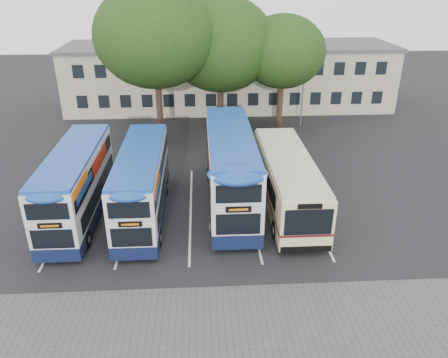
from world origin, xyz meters
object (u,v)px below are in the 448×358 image
object	(u,v)px
bus_dd_mid	(142,181)
lamp_post	(305,69)
tree_mid	(220,44)
bus_dd_right	(230,166)
tree_right	(283,52)
bus_single	(287,178)
tree_left	(155,36)
bus_dd_left	(77,182)

from	to	relation	value
bus_dd_mid	lamp_post	bearing A→B (deg)	51.27
tree_mid	bus_dd_right	distance (m)	14.08
lamp_post	tree_right	world-z (taller)	tree_right
tree_mid	bus_single	size ratio (longest dim) A/B	1.06
lamp_post	bus_dd_mid	bearing A→B (deg)	-128.73
tree_left	tree_right	distance (m)	10.33
tree_mid	bus_dd_left	bearing A→B (deg)	-121.12
tree_left	bus_dd_right	bearing A→B (deg)	-65.19
tree_mid	bus_dd_mid	size ratio (longest dim) A/B	1.18
tree_right	bus_single	xyz separation A→B (m)	(-1.80, -13.12, -5.03)
tree_left	bus_single	distance (m)	15.18
tree_mid	bus_dd_right	xyz separation A→B (m)	(-0.05, -13.20, -4.92)
lamp_post	bus_dd_left	size ratio (longest dim) A/B	0.95
bus_dd_mid	bus_dd_right	bearing A→B (deg)	13.30
lamp_post	bus_single	bearing A→B (deg)	-105.58
bus_dd_right	bus_single	bearing A→B (deg)	-7.05
bus_dd_left	bus_single	world-z (taller)	bus_dd_left
bus_dd_right	tree_left	bearing A→B (deg)	114.81
bus_dd_left	lamp_post	bearing A→B (deg)	43.84
tree_mid	bus_single	distance (m)	15.07
lamp_post	tree_right	distance (m)	3.23
tree_right	bus_dd_mid	world-z (taller)	tree_right
bus_dd_left	bus_dd_mid	xyz separation A→B (m)	(3.61, -0.08, -0.01)
tree_left	tree_mid	distance (m)	5.68
tree_mid	bus_dd_left	xyz separation A→B (m)	(-8.63, -14.30, -5.19)
tree_left	bus_dd_left	xyz separation A→B (m)	(-3.71, -11.66, -6.19)
tree_right	bus_dd_mid	xyz separation A→B (m)	(-10.07, -13.89, -4.63)
bus_dd_mid	bus_dd_right	size ratio (longest dim) A/B	0.88
tree_right	bus_dd_right	size ratio (longest dim) A/B	0.91
lamp_post	tree_right	xyz separation A→B (m)	(-2.28, -1.51, 1.72)
tree_left	tree_mid	xyz separation A→B (m)	(4.93, 2.64, -0.99)
tree_mid	bus_dd_left	world-z (taller)	tree_mid
lamp_post	tree_left	world-z (taller)	tree_left
bus_dd_mid	bus_dd_right	xyz separation A→B (m)	(4.98, 1.18, 0.29)
tree_left	bus_dd_left	distance (m)	13.71
tree_right	bus_dd_left	distance (m)	19.98
tree_left	tree_mid	bearing A→B (deg)	28.18
bus_dd_mid	tree_right	bearing A→B (deg)	54.05
bus_dd_right	bus_single	world-z (taller)	bus_dd_right
lamp_post	bus_dd_left	xyz separation A→B (m)	(-15.96, -15.32, -2.89)
bus_dd_right	tree_right	bearing A→B (deg)	68.17
lamp_post	bus_dd_mid	world-z (taller)	lamp_post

